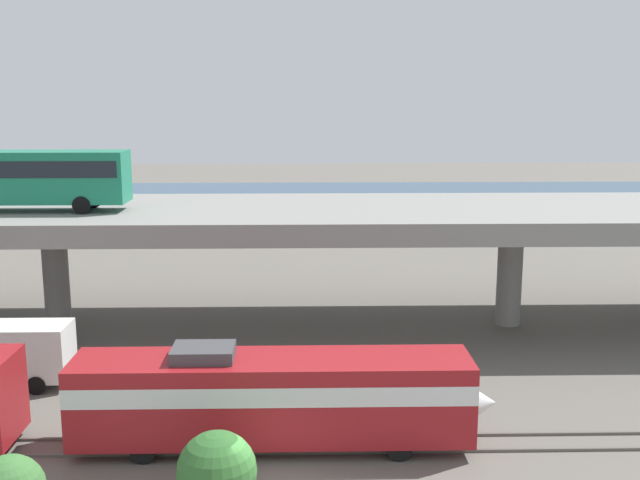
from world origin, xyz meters
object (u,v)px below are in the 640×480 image
at_px(parked_car_4, 463,205).
at_px(transit_bus_on_overpass, 20,175).
at_px(parked_car_0, 488,209).
at_px(parked_car_2, 368,204).
at_px(parked_car_3, 325,208).
at_px(train_locomotive, 292,394).
at_px(parked_car_1, 168,210).
at_px(service_truck_east, 3,353).

bearing_deg(parked_car_4, transit_bus_on_overpass, 47.99).
relative_size(parked_car_0, parked_car_4, 0.89).
distance_m(parked_car_2, parked_car_3, 5.81).
relative_size(train_locomotive, parked_car_1, 3.57).
bearing_deg(parked_car_1, parked_car_2, -167.85).
relative_size(train_locomotive, service_truck_east, 2.45).
relative_size(parked_car_2, parked_car_4, 0.96).
bearing_deg(transit_bus_on_overpass, train_locomotive, -43.61).
bearing_deg(service_truck_east, parked_car_2, -114.77).
xyz_separation_m(parked_car_1, parked_car_3, (16.14, 1.24, -0.00)).
height_order(service_truck_east, parked_car_0, service_truck_east).
bearing_deg(service_truck_east, parked_car_1, -90.74).
distance_m(parked_car_0, parked_car_1, 33.05).
bearing_deg(parked_car_4, service_truck_east, 54.87).
bearing_deg(parked_car_1, parked_car_0, 179.87).
bearing_deg(train_locomotive, parked_car_1, 105.35).
distance_m(parked_car_0, parked_car_4, 3.53).
height_order(parked_car_1, parked_car_3, same).
height_order(parked_car_1, parked_car_2, same).
height_order(parked_car_2, parked_car_4, same).
distance_m(train_locomotive, transit_bus_on_overpass, 22.54).
distance_m(service_truck_east, parked_car_0, 53.76).
relative_size(service_truck_east, parked_car_3, 1.53).
xyz_separation_m(parked_car_0, parked_car_2, (-12.10, 4.58, 0.00)).
bearing_deg(parked_car_4, train_locomotive, 71.09).
relative_size(transit_bus_on_overpass, parked_car_4, 2.61).
xyz_separation_m(parked_car_1, parked_car_4, (31.03, 2.82, 0.00)).
xyz_separation_m(transit_bus_on_overpass, parked_car_4, (33.13, 36.78, -7.21)).
xyz_separation_m(train_locomotive, parked_car_3, (2.77, 49.95, -0.07)).
bearing_deg(transit_bus_on_overpass, parked_car_4, 47.99).
height_order(parked_car_3, parked_car_4, same).
relative_size(service_truck_east, parked_car_1, 1.46).
distance_m(parked_car_1, parked_car_2, 21.42).
height_order(train_locomotive, parked_car_2, train_locomotive).
relative_size(parked_car_0, parked_car_2, 0.94).
relative_size(train_locomotive, parked_car_4, 3.63).
height_order(parked_car_2, parked_car_3, same).
xyz_separation_m(service_truck_east, parked_car_3, (16.68, 43.28, 0.48)).
bearing_deg(parked_car_2, service_truck_east, -114.77).
distance_m(train_locomotive, parked_car_3, 50.02).
bearing_deg(service_truck_east, parked_car_3, -111.08).
xyz_separation_m(transit_bus_on_overpass, parked_car_1, (2.11, 33.96, -7.21)).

